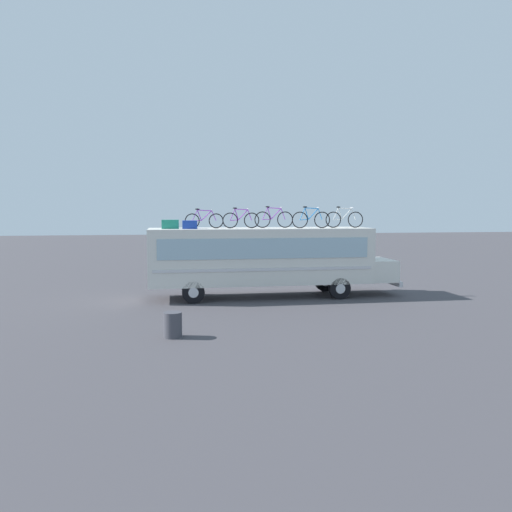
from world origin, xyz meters
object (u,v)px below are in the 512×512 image
at_px(luggage_bag_1, 170,224).
at_px(luggage_bag_2, 190,225).
at_px(bus, 266,257).
at_px(trash_bin, 173,325).
at_px(rooftop_bicycle_3, 274,219).
at_px(rooftop_bicycle_2, 241,220).
at_px(rooftop_bicycle_4, 311,219).
at_px(rooftop_bicycle_1, 204,220).
at_px(rooftop_bicycle_5, 344,219).

height_order(luggage_bag_1, luggage_bag_2, luggage_bag_1).
distance_m(bus, trash_bin, 8.13).
distance_m(luggage_bag_2, rooftop_bicycle_3, 3.90).
height_order(bus, luggage_bag_2, luggage_bag_2).
bearing_deg(rooftop_bicycle_2, rooftop_bicycle_4, -8.97).
bearing_deg(rooftop_bicycle_4, rooftop_bicycle_1, 172.77).
distance_m(rooftop_bicycle_1, rooftop_bicycle_5, 6.39).
bearing_deg(rooftop_bicycle_1, rooftop_bicycle_3, 3.37).
bearing_deg(luggage_bag_1, rooftop_bicycle_3, 5.61).
height_order(rooftop_bicycle_5, trash_bin, rooftop_bicycle_5).
xyz_separation_m(bus, rooftop_bicycle_3, (0.43, 0.35, 1.69)).
bearing_deg(rooftop_bicycle_3, trash_bin, -122.78).
bearing_deg(luggage_bag_2, luggage_bag_1, 164.50).
distance_m(rooftop_bicycle_3, trash_bin, 9.09).
height_order(luggage_bag_2, rooftop_bicycle_5, rooftop_bicycle_5).
height_order(luggage_bag_2, rooftop_bicycle_1, rooftop_bicycle_1).
bearing_deg(rooftop_bicycle_5, rooftop_bicycle_3, 172.24).
bearing_deg(rooftop_bicycle_2, luggage_bag_2, -170.31).
xyz_separation_m(rooftop_bicycle_3, trash_bin, (-4.62, -7.17, -3.13)).
height_order(rooftop_bicycle_1, rooftop_bicycle_2, rooftop_bicycle_2).
distance_m(rooftop_bicycle_1, rooftop_bicycle_2, 1.63).
distance_m(bus, rooftop_bicycle_5, 4.01).
height_order(luggage_bag_1, rooftop_bicycle_4, rooftop_bicycle_4).
relative_size(rooftop_bicycle_1, rooftop_bicycle_5, 0.96).
height_order(bus, rooftop_bicycle_3, rooftop_bicycle_3).
bearing_deg(rooftop_bicycle_2, bus, -2.84).
xyz_separation_m(bus, rooftop_bicycle_5, (3.64, -0.08, 1.69)).
bearing_deg(rooftop_bicycle_3, rooftop_bicycle_5, -7.76).
relative_size(rooftop_bicycle_3, rooftop_bicycle_4, 1.02).
xyz_separation_m(rooftop_bicycle_1, rooftop_bicycle_4, (4.71, -0.60, 0.04)).
distance_m(rooftop_bicycle_4, rooftop_bicycle_5, 1.71).
relative_size(bus, luggage_bag_1, 15.36).
bearing_deg(rooftop_bicycle_1, rooftop_bicycle_5, -2.24).
xyz_separation_m(rooftop_bicycle_5, trash_bin, (-7.83, -6.74, -3.13)).
xyz_separation_m(bus, rooftop_bicycle_1, (-2.75, 0.17, 1.65)).
relative_size(rooftop_bicycle_4, trash_bin, 2.23).
height_order(bus, luggage_bag_1, luggage_bag_1).
xyz_separation_m(rooftop_bicycle_1, rooftop_bicycle_5, (6.39, -0.25, 0.04)).
bearing_deg(rooftop_bicycle_5, luggage_bag_2, -177.97).
xyz_separation_m(luggage_bag_1, rooftop_bicycle_2, (3.11, 0.16, 0.19)).
height_order(luggage_bag_2, trash_bin, luggage_bag_2).
relative_size(rooftop_bicycle_2, rooftop_bicycle_5, 0.92).
relative_size(bus, rooftop_bicycle_5, 6.27).
distance_m(luggage_bag_1, rooftop_bicycle_1, 1.51).
bearing_deg(rooftop_bicycle_4, trash_bin, -133.93).
xyz_separation_m(bus, rooftop_bicycle_2, (-1.12, 0.06, 1.67)).
bearing_deg(rooftop_bicycle_5, rooftop_bicycle_2, 178.33).
height_order(rooftop_bicycle_4, trash_bin, rooftop_bicycle_4).
relative_size(luggage_bag_1, trash_bin, 0.93).
height_order(luggage_bag_2, rooftop_bicycle_2, rooftop_bicycle_2).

